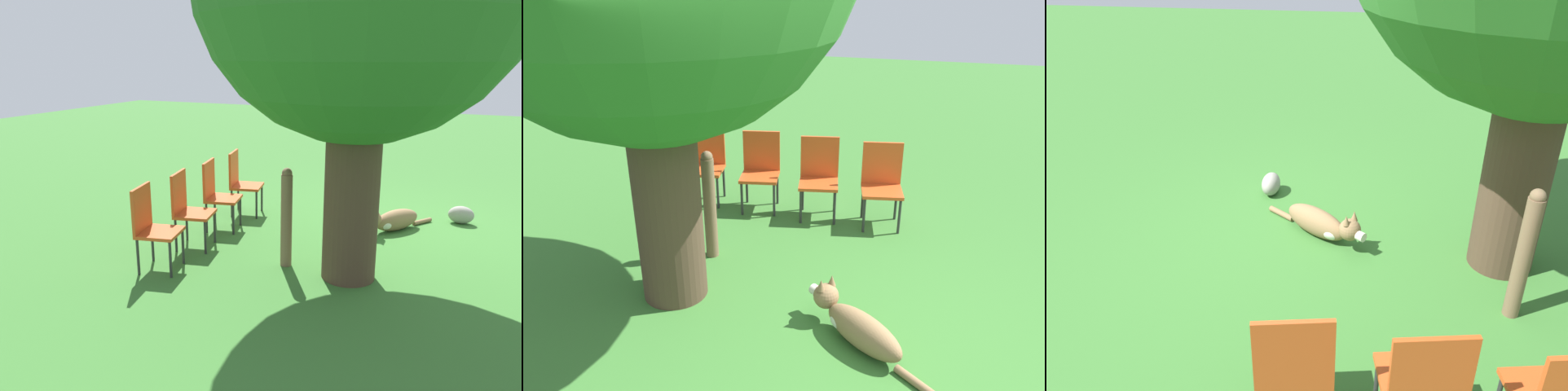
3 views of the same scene
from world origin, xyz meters
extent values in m
plane|color=#38702D|center=(0.00, 0.00, 0.00)|extent=(30.00, 30.00, 0.00)
cylinder|color=#4C3828|center=(0.18, 1.44, 1.06)|extent=(0.55, 0.55, 2.13)
ellipsoid|color=olive|center=(-0.05, -0.26, 0.14)|extent=(0.62, 0.74, 0.28)
ellipsoid|color=silver|center=(0.07, -0.10, 0.13)|extent=(0.31, 0.33, 0.17)
sphere|color=olive|center=(0.20, 0.08, 0.23)|extent=(0.29, 0.29, 0.21)
cylinder|color=silver|center=(0.27, 0.18, 0.21)|extent=(0.12, 0.13, 0.09)
cone|color=olive|center=(0.15, 0.11, 0.35)|extent=(0.07, 0.07, 0.09)
cone|color=olive|center=(0.24, 0.05, 0.35)|extent=(0.07, 0.07, 0.09)
cylinder|color=olive|center=(-0.33, -0.67, 0.03)|extent=(0.24, 0.30, 0.06)
cylinder|color=brown|center=(0.88, 1.41, 0.51)|extent=(0.12, 0.12, 1.03)
sphere|color=brown|center=(0.88, 1.41, 1.05)|extent=(0.11, 0.11, 0.11)
cube|color=#D14C1E|center=(2.06, -0.10, 0.42)|extent=(0.50, 0.52, 0.04)
cube|color=#D14C1E|center=(2.25, -0.06, 0.68)|extent=(0.12, 0.44, 0.48)
cylinder|color=#2D2D2D|center=(1.93, -0.33, 0.20)|extent=(0.03, 0.03, 0.40)
cylinder|color=#2D2D2D|center=(1.85, 0.05, 0.20)|extent=(0.03, 0.03, 0.40)
cube|color=#D14C1E|center=(2.07, 0.62, 0.42)|extent=(0.50, 0.52, 0.04)
cube|color=#D14C1E|center=(2.26, 0.66, 0.68)|extent=(0.12, 0.44, 0.48)
cylinder|color=#2D2D2D|center=(1.93, 0.39, 0.20)|extent=(0.03, 0.03, 0.40)
cylinder|color=#2D2D2D|center=(1.85, 0.76, 0.20)|extent=(0.03, 0.03, 0.40)
ellipsoid|color=gray|center=(-0.82, -0.89, 0.12)|extent=(0.34, 0.20, 0.24)
camera|label=1|loc=(-0.95, 6.31, 2.26)|focal=35.00mm
camera|label=2|loc=(-3.18, -0.63, 2.58)|focal=35.00mm
camera|label=3|loc=(4.20, 0.32, 2.70)|focal=35.00mm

